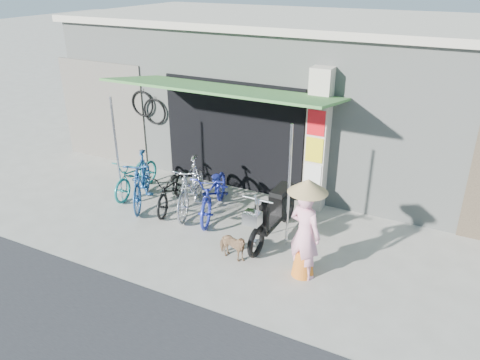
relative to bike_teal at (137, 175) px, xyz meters
The scene contains 13 objects.
ground 3.26m from the bike_teal, 23.16° to the right, with size 80.00×80.00×0.00m, color #AAA59A.
bicycle_shop 5.04m from the bike_teal, 52.17° to the left, with size 12.30×5.30×3.66m.
shop_pillar 4.14m from the bike_teal, 17.09° to the left, with size 0.42×0.44×3.00m.
awning 2.95m from the bike_teal, ahead, with size 4.60×1.88×2.72m.
neighbour_left 2.57m from the bike_teal, 146.97° to the left, with size 2.60×0.06×2.60m, color #6B665B.
bike_teal is the anchor object (origin of this frame).
bike_blue 0.59m from the bike_teal, 40.36° to the right, with size 0.53×1.86×1.12m, color navy.
bike_black 1.14m from the bike_teal, 12.00° to the right, with size 0.56×1.61×0.84m, color black.
bike_silver 1.58m from the bike_teal, ahead, with size 0.53×1.87×1.12m, color silver.
bike_navy 2.08m from the bike_teal, ahead, with size 0.68×1.94×1.02m, color #222C9E.
street_dog 3.49m from the bike_teal, 23.72° to the right, with size 0.29×0.63×0.53m, color tan.
moped 3.56m from the bike_teal, ahead, with size 0.57×2.02×1.14m.
nun 4.66m from the bike_teal, 15.83° to the right, with size 0.67×0.64×1.77m.
Camera 1 is at (3.51, -6.29, 4.74)m, focal length 35.00 mm.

